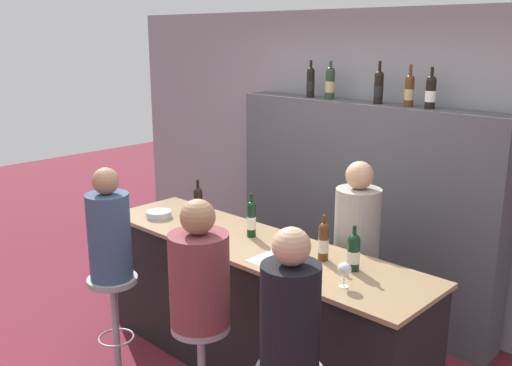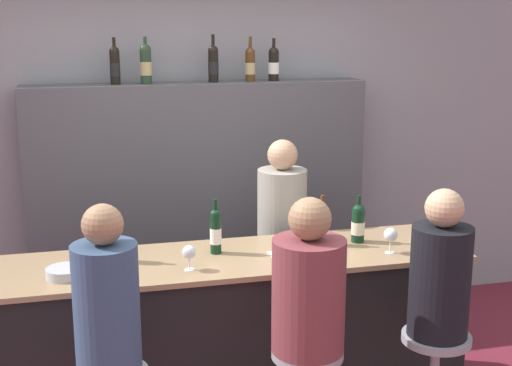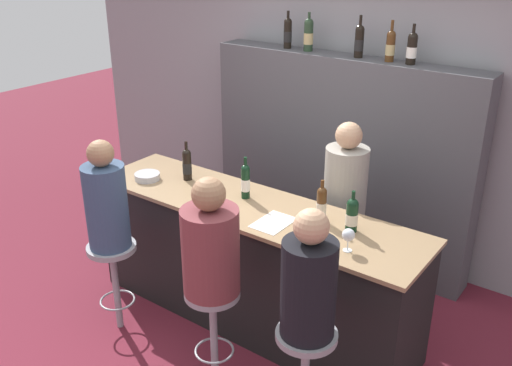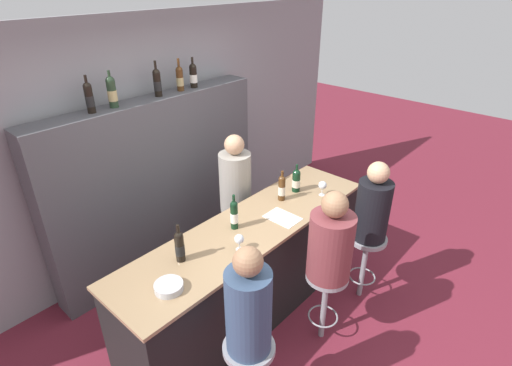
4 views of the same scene
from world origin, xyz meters
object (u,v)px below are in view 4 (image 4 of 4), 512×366
(bartender, at_px, (236,209))
(bar_stool_left, at_px, (249,362))
(wine_bottle_backbar_2, at_px, (157,82))
(wine_bottle_backbar_3, at_px, (180,78))
(wine_glass_1, at_px, (323,185))
(wine_bottle_counter_0, at_px, (180,246))
(wine_bottle_counter_1, at_px, (234,214))
(wine_bottle_counter_3, at_px, (296,180))
(wine_bottle_backbar_0, at_px, (89,97))
(guest_seated_right, at_px, (373,207))
(wine_bottle_counter_2, at_px, (282,188))
(guest_seated_left, at_px, (248,307))
(wine_bottle_backbar_1, at_px, (112,92))
(wine_bottle_backbar_4, at_px, (193,75))
(bar_stool_middle, at_px, (326,289))
(wine_glass_0, at_px, (239,239))
(metal_bowl, at_px, (169,287))
(bar_stool_right, at_px, (366,251))
(guest_seated_middle, at_px, (331,242))

(bartender, bearing_deg, bar_stool_left, -132.88)
(wine_bottle_backbar_2, relative_size, wine_bottle_backbar_3, 1.05)
(wine_bottle_backbar_3, distance_m, wine_glass_1, 1.77)
(wine_bottle_backbar_2, bearing_deg, wine_bottle_counter_0, -123.36)
(wine_bottle_counter_1, xyz_separation_m, wine_bottle_counter_3, (0.87, 0.00, -0.02))
(wine_bottle_backbar_0, height_order, guest_seated_right, wine_bottle_backbar_0)
(wine_bottle_counter_2, height_order, bar_stool_left, wine_bottle_counter_2)
(wine_bottle_counter_2, bearing_deg, guest_seated_left, -149.45)
(guest_seated_right, bearing_deg, wine_bottle_counter_1, 143.03)
(wine_bottle_backbar_1, relative_size, wine_bottle_backbar_4, 1.06)
(wine_bottle_counter_0, xyz_separation_m, bartender, (1.12, 0.52, -0.41))
(bar_stool_middle, bearing_deg, guest_seated_left, 180.00)
(wine_bottle_backbar_1, xyz_separation_m, guest_seated_left, (-0.40, -1.98, -0.92))
(wine_bottle_backbar_4, bearing_deg, bartender, -100.54)
(wine_glass_0, bearing_deg, wine_bottle_counter_2, 16.14)
(wine_bottle_counter_0, bearing_deg, wine_bottle_backbar_0, 84.55)
(wine_bottle_backbar_2, bearing_deg, wine_glass_1, -63.17)
(wine_bottle_counter_0, relative_size, wine_glass_1, 2.12)
(wine_bottle_counter_2, relative_size, bar_stool_middle, 0.43)
(metal_bowl, xyz_separation_m, bar_stool_left, (0.19, -0.57, -0.46))
(bar_stool_middle, bearing_deg, bar_stool_right, 0.00)
(wine_bottle_counter_2, xyz_separation_m, wine_bottle_backbar_4, (0.04, 1.23, 0.86))
(wine_bottle_backbar_1, height_order, metal_bowl, wine_bottle_backbar_1)
(wine_glass_1, height_order, bar_stool_left, wine_glass_1)
(wine_glass_1, bearing_deg, guest_seated_right, -85.88)
(wine_bottle_counter_0, distance_m, bar_stool_middle, 1.30)
(wine_bottle_backbar_0, bearing_deg, wine_bottle_counter_3, -42.68)
(wine_glass_1, height_order, guest_seated_right, guest_seated_right)
(wine_bottle_counter_1, bearing_deg, bar_stool_right, -36.97)
(wine_bottle_counter_2, height_order, bartender, bartender)
(wine_bottle_backbar_3, bearing_deg, guest_seated_left, -120.02)
(wine_bottle_backbar_4, relative_size, guest_seated_right, 0.40)
(guest_seated_left, bearing_deg, guest_seated_middle, 0.00)
(wine_bottle_backbar_3, distance_m, metal_bowl, 2.17)
(wine_bottle_backbar_1, xyz_separation_m, wine_bottle_backbar_4, (0.92, 0.00, -0.01))
(wine_glass_1, bearing_deg, guest_seated_middle, -141.90)
(wine_bottle_backbar_2, height_order, wine_bottle_backbar_3, wine_bottle_backbar_2)
(wine_bottle_backbar_1, relative_size, guest_seated_left, 0.40)
(wine_bottle_backbar_4, relative_size, wine_glass_0, 2.20)
(wine_bottle_backbar_3, distance_m, bar_stool_middle, 2.45)
(wine_bottle_counter_2, height_order, guest_seated_middle, guest_seated_middle)
(wine_bottle_counter_2, xyz_separation_m, bar_stool_right, (0.37, -0.76, -0.56))
(wine_bottle_backbar_1, relative_size, wine_bottle_backbar_2, 0.96)
(wine_bottle_counter_1, relative_size, bartender, 0.21)
(wine_bottle_backbar_4, bearing_deg, wine_bottle_backbar_3, 180.00)
(wine_bottle_counter_2, distance_m, bar_stool_right, 1.01)
(wine_bottle_counter_2, relative_size, bar_stool_right, 0.43)
(guest_seated_middle, relative_size, bartender, 0.50)
(metal_bowl, distance_m, bartender, 1.58)
(bar_stool_left, bearing_deg, bar_stool_middle, 0.00)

